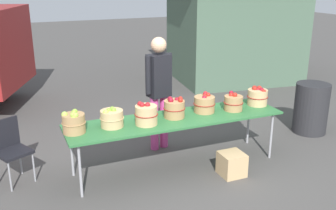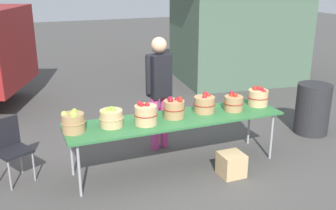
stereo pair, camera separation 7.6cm
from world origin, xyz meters
name	(u,v)px [view 2 (the right image)]	position (x,y,z in m)	size (l,w,h in m)	color
ground_plane	(176,166)	(0.00, 0.00, 0.00)	(40.00, 40.00, 0.00)	#474442
market_table	(176,120)	(0.00, 0.00, 0.72)	(3.10, 0.76, 0.75)	#2D6B38
apple_basket_green_0	(73,122)	(-1.41, 0.02, 0.89)	(0.31, 0.31, 0.30)	#A87F51
apple_basket_green_1	(111,118)	(-0.92, 0.03, 0.87)	(0.32, 0.32, 0.27)	tan
apple_basket_red_0	(146,114)	(-0.47, -0.06, 0.89)	(0.32, 0.32, 0.31)	tan
apple_basket_red_1	(174,108)	(-0.01, 0.04, 0.88)	(0.31, 0.31, 0.30)	#A87F51
apple_basket_red_2	(204,104)	(0.48, 0.08, 0.87)	(0.32, 0.32, 0.29)	#A87F51
apple_basket_red_3	(233,103)	(0.92, -0.01, 0.87)	(0.29, 0.29, 0.27)	#A87F51
apple_basket_red_4	(258,97)	(1.39, 0.05, 0.88)	(0.32, 0.32, 0.29)	tan
vendor_adult	(159,85)	(0.02, 0.70, 1.05)	(0.46, 0.30, 1.79)	#CC3F8C
food_kiosk	(237,27)	(3.52, 4.13, 1.38)	(3.81, 3.29, 2.74)	#47604C
folding_chair	(10,145)	(-2.20, 0.48, 0.51)	(0.54, 0.54, 0.86)	black
trash_barrel	(313,109)	(2.72, 0.29, 0.44)	(0.58, 0.58, 0.88)	#262628
produce_crate	(231,164)	(0.61, -0.54, 0.16)	(0.32, 0.32, 0.32)	tan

